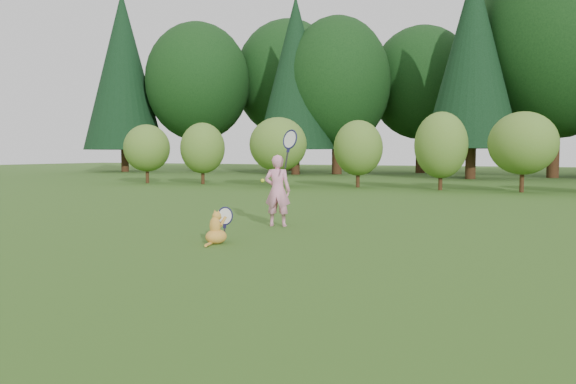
% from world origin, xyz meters
% --- Properties ---
extents(ground, '(100.00, 100.00, 0.00)m').
position_xyz_m(ground, '(0.00, 0.00, 0.00)').
color(ground, '#235117').
rests_on(ground, ground).
extents(shrub_row, '(28.00, 3.00, 2.80)m').
position_xyz_m(shrub_row, '(0.00, 13.00, 1.40)').
color(shrub_row, '#557925').
rests_on(shrub_row, ground).
extents(woodland_backdrop, '(48.00, 10.00, 15.00)m').
position_xyz_m(woodland_backdrop, '(0.00, 23.00, 7.50)').
color(woodland_backdrop, black).
rests_on(woodland_backdrop, ground).
extents(child, '(0.74, 0.50, 1.87)m').
position_xyz_m(child, '(-0.56, 2.01, 0.66)').
color(child, pink).
rests_on(child, ground).
extents(cat, '(0.37, 0.65, 0.65)m').
position_xyz_m(cat, '(-0.53, -0.04, 0.24)').
color(cat, orange).
rests_on(cat, ground).
extents(tennis_ball, '(0.06, 0.06, 0.06)m').
position_xyz_m(tennis_ball, '(-0.41, 1.16, 0.84)').
color(tennis_ball, '#CCD919').
rests_on(tennis_ball, ground).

